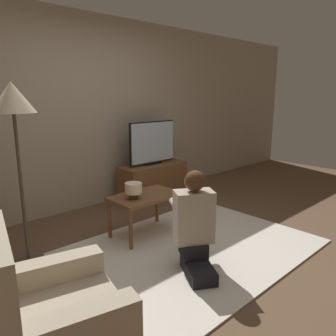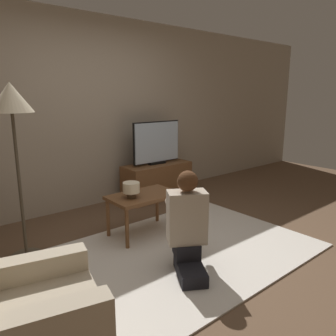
{
  "view_description": "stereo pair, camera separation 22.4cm",
  "coord_description": "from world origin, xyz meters",
  "px_view_note": "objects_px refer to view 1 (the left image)",
  "views": [
    {
      "loc": [
        -2.17,
        -2.1,
        1.56
      ],
      "look_at": [
        0.4,
        0.65,
        0.7
      ],
      "focal_mm": 35.0,
      "sensor_mm": 36.0,
      "label": 1
    },
    {
      "loc": [
        -2.01,
        -2.25,
        1.56
      ],
      "look_at": [
        0.4,
        0.65,
        0.7
      ],
      "focal_mm": 35.0,
      "sensor_mm": 36.0,
      "label": 2
    }
  ],
  "objects_px": {
    "floor_lamp": "(13,110)",
    "armchair": "(50,331)",
    "tv": "(152,143)",
    "coffee_table": "(145,200)",
    "person_kneeling": "(194,222)",
    "table_lamp": "(133,189)"
  },
  "relations": [
    {
      "from": "coffee_table",
      "to": "person_kneeling",
      "type": "xyz_separation_m",
      "value": [
        -0.15,
        -0.87,
        0.04
      ]
    },
    {
      "from": "coffee_table",
      "to": "tv",
      "type": "bearing_deg",
      "value": 45.76
    },
    {
      "from": "coffee_table",
      "to": "armchair",
      "type": "xyz_separation_m",
      "value": [
        -1.59,
        -1.13,
        -0.11
      ]
    },
    {
      "from": "armchair",
      "to": "coffee_table",
      "type": "bearing_deg",
      "value": -41.61
    },
    {
      "from": "coffee_table",
      "to": "person_kneeling",
      "type": "relative_size",
      "value": 0.84
    },
    {
      "from": "armchair",
      "to": "tv",
      "type": "bearing_deg",
      "value": -37.35
    },
    {
      "from": "coffee_table",
      "to": "person_kneeling",
      "type": "height_order",
      "value": "person_kneeling"
    },
    {
      "from": "floor_lamp",
      "to": "armchair",
      "type": "relative_size",
      "value": 1.82
    },
    {
      "from": "table_lamp",
      "to": "floor_lamp",
      "type": "bearing_deg",
      "value": 162.7
    },
    {
      "from": "tv",
      "to": "person_kneeling",
      "type": "height_order",
      "value": "tv"
    },
    {
      "from": "tv",
      "to": "floor_lamp",
      "type": "xyz_separation_m",
      "value": [
        -2.14,
        -0.67,
        0.57
      ]
    },
    {
      "from": "floor_lamp",
      "to": "armchair",
      "type": "distance_m",
      "value": 1.86
    },
    {
      "from": "armchair",
      "to": "table_lamp",
      "type": "height_order",
      "value": "armchair"
    },
    {
      "from": "tv",
      "to": "armchair",
      "type": "distance_m",
      "value": 3.34
    },
    {
      "from": "floor_lamp",
      "to": "person_kneeling",
      "type": "bearing_deg",
      "value": -48.33
    },
    {
      "from": "armchair",
      "to": "table_lamp",
      "type": "bearing_deg",
      "value": -38.99
    },
    {
      "from": "coffee_table",
      "to": "armchair",
      "type": "bearing_deg",
      "value": -144.59
    },
    {
      "from": "tv",
      "to": "armchair",
      "type": "bearing_deg",
      "value": -140.33
    },
    {
      "from": "floor_lamp",
      "to": "table_lamp",
      "type": "xyz_separation_m",
      "value": [
        1.02,
        -0.32,
        -0.85
      ]
    },
    {
      "from": "floor_lamp",
      "to": "table_lamp",
      "type": "bearing_deg",
      "value": -17.3
    },
    {
      "from": "coffee_table",
      "to": "person_kneeling",
      "type": "bearing_deg",
      "value": -99.58
    },
    {
      "from": "person_kneeling",
      "to": "table_lamp",
      "type": "distance_m",
      "value": 0.86
    }
  ]
}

